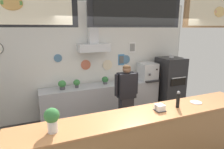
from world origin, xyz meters
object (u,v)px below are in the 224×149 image
Objects in this scene: espresso_machine at (148,72)px; potted_oregano at (105,80)px; potted_thyme at (77,83)px; potted_rosemary at (62,85)px; potted_basil at (118,78)px; condiment_plate at (196,102)px; pepper_grinder at (178,99)px; napkin_holder at (160,108)px; pizza_oven at (170,83)px; shop_worker at (126,98)px; basil_vase at (52,119)px.

espresso_machine is 1.29m from potted_oregano.
espresso_machine is 2.62× the size of potted_thyme.
potted_thyme is at bearing -177.32° from potted_oregano.
potted_rosemary is 1.07× the size of potted_thyme.
condiment_plate is at bearing -75.20° from potted_basil.
espresso_machine is 2.73× the size of condiment_plate.
potted_oregano is at bearing 177.64° from espresso_machine.
napkin_holder is at bearing 178.99° from pepper_grinder.
shop_worker is at bearing -154.51° from pizza_oven.
condiment_plate is at bearing -117.59° from pizza_oven.
pizza_oven is 9.67× the size of napkin_holder.
napkin_holder reaches higher than potted_basil.
napkin_holder is at bearing -118.13° from espresso_machine.
basil_vase reaches higher than potted_thyme.
potted_basil is 0.97× the size of potted_rosemary.
napkin_holder is (0.03, -1.14, 0.22)m from shop_worker.
napkin_holder is 0.81m from condiment_plate.
condiment_plate is (2.04, -2.17, 0.03)m from potted_rosemary.
pepper_grinder is at bearing 0.62° from basil_vase.
espresso_machine is 3.62m from basil_vase.
condiment_plate is at bearing -46.80° from potted_rosemary.
pizza_oven is 7.12× the size of potted_rosemary.
shop_worker is at bearing -52.10° from potted_thyme.
shop_worker is 7.85× the size of condiment_plate.
pepper_grinder is (1.23, -2.22, 0.17)m from potted_thyme.
pizza_oven reaches higher than pepper_grinder.
napkin_holder reaches higher than potted_thyme.
basil_vase is (-2.85, -2.22, 0.09)m from espresso_machine.
espresso_machine is at bearing -0.31° from potted_rosemary.
potted_oregano is 2.40m from condiment_plate.
potted_oregano is (-1.96, 0.21, 0.24)m from pizza_oven.
potted_thyme is 0.73× the size of pepper_grinder.
potted_thyme is at bearing 176.32° from pizza_oven.
potted_oregano is 0.70× the size of pepper_grinder.
pizza_oven is 5.56× the size of pepper_grinder.
napkin_holder is at bearing -60.87° from potted_rosemary.
potted_basil reaches higher than condiment_plate.
potted_oregano is (-0.34, 0.05, -0.02)m from potted_basil.
pizza_oven reaches higher than condiment_plate.
pizza_oven is 7.90× the size of potted_oregano.
shop_worker reaches higher than potted_rosemary.
napkin_holder reaches higher than condiment_plate.
condiment_plate is at bearing -67.51° from potted_oregano.
potted_basil is 2.24m from condiment_plate.
potted_basil is 0.67× the size of basil_vase.
potted_thyme reaches higher than condiment_plate.
espresso_machine is at bearing -136.20° from shop_worker.
potted_oregano is at bearing 101.59° from pepper_grinder.
pizza_oven is 2.28m from condiment_plate.
shop_worker reaches higher than pepper_grinder.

